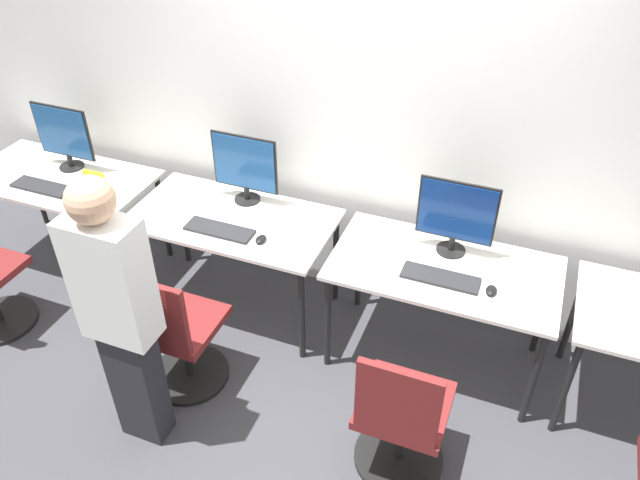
{
  "coord_description": "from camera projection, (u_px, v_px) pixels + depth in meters",
  "views": [
    {
      "loc": [
        1.03,
        -2.48,
        2.98
      ],
      "look_at": [
        0.0,
        0.14,
        0.88
      ],
      "focal_mm": 35.0,
      "sensor_mm": 36.0,
      "label": 1
    }
  ],
  "objects": [
    {
      "name": "keyboard_right",
      "position": [
        440.0,
        278.0,
        3.46
      ],
      "size": [
        0.43,
        0.14,
        0.02
      ],
      "color": "#262628",
      "rests_on": "desk_right"
    },
    {
      "name": "wall_back",
      "position": [
        362.0,
        107.0,
        3.71
      ],
      "size": [
        12.0,
        0.05,
        2.8
      ],
      "color": "silver",
      "rests_on": "ground_plane"
    },
    {
      "name": "person_left",
      "position": [
        119.0,
        312.0,
        3.01
      ],
      "size": [
        0.36,
        0.22,
        1.65
      ],
      "color": "#232328",
      "rests_on": "ground_plane"
    },
    {
      "name": "mouse_far_left",
      "position": [
        71.0,
        196.0,
        4.12
      ],
      "size": [
        0.06,
        0.09,
        0.03
      ],
      "color": "black",
      "rests_on": "desk_far_left"
    },
    {
      "name": "office_chair_right",
      "position": [
        401.0,
        422.0,
        3.12
      ],
      "size": [
        0.48,
        0.48,
        0.92
      ],
      "color": "black",
      "rests_on": "ground_plane"
    },
    {
      "name": "keyboard_far_left",
      "position": [
        42.0,
        187.0,
        4.23
      ],
      "size": [
        0.43,
        0.14,
        0.02
      ],
      "color": "#262628",
      "rests_on": "desk_far_left"
    },
    {
      "name": "desk_far_left",
      "position": [
        61.0,
        186.0,
        4.4
      ],
      "size": [
        1.3,
        0.7,
        0.73
      ],
      "color": "silver",
      "rests_on": "ground_plane"
    },
    {
      "name": "desk_left",
      "position": [
        233.0,
        227.0,
        4.0
      ],
      "size": [
        1.3,
        0.7,
        0.73
      ],
      "color": "silver",
      "rests_on": "ground_plane"
    },
    {
      "name": "placard_far_left",
      "position": [
        94.0,
        177.0,
        4.27
      ],
      "size": [
        0.16,
        0.03,
        0.08
      ],
      "color": "yellow",
      "rests_on": "desk_far_left"
    },
    {
      "name": "keyboard_left",
      "position": [
        219.0,
        230.0,
        3.82
      ],
      "size": [
        0.43,
        0.14,
        0.02
      ],
      "color": "#262628",
      "rests_on": "desk_left"
    },
    {
      "name": "mouse_right",
      "position": [
        491.0,
        290.0,
        3.36
      ],
      "size": [
        0.06,
        0.09,
        0.03
      ],
      "color": "black",
      "rests_on": "desk_right"
    },
    {
      "name": "office_chair_left",
      "position": [
        177.0,
        338.0,
        3.59
      ],
      "size": [
        0.48,
        0.48,
        0.92
      ],
      "color": "black",
      "rests_on": "ground_plane"
    },
    {
      "name": "desk_right",
      "position": [
        443.0,
        277.0,
        3.6
      ],
      "size": [
        1.3,
        0.7,
        0.73
      ],
      "color": "silver",
      "rests_on": "ground_plane"
    },
    {
      "name": "mouse_left",
      "position": [
        261.0,
        239.0,
        3.74
      ],
      "size": [
        0.06,
        0.09,
        0.03
      ],
      "color": "black",
      "rests_on": "desk_left"
    },
    {
      "name": "monitor_left",
      "position": [
        245.0,
        167.0,
        3.96
      ],
      "size": [
        0.45,
        0.17,
        0.47
      ],
      "color": "black",
      "rests_on": "desk_left"
    },
    {
      "name": "ground_plane",
      "position": [
        312.0,
        365.0,
        3.93
      ],
      "size": [
        20.0,
        20.0,
        0.0
      ],
      "primitive_type": "plane",
      "color": "#3D3D42"
    },
    {
      "name": "monitor_far_left",
      "position": [
        64.0,
        136.0,
        4.31
      ],
      "size": [
        0.45,
        0.17,
        0.47
      ],
      "color": "black",
      "rests_on": "desk_far_left"
    },
    {
      "name": "monitor_right",
      "position": [
        456.0,
        216.0,
        3.52
      ],
      "size": [
        0.45,
        0.17,
        0.47
      ],
      "color": "black",
      "rests_on": "desk_right"
    }
  ]
}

